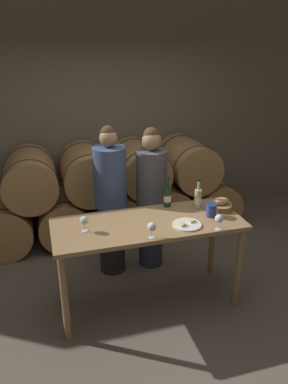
# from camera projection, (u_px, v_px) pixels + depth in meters

# --- Properties ---
(ground_plane) EXTENTS (10.00, 10.00, 0.00)m
(ground_plane) POSITION_uv_depth(u_px,v_px,m) (148.00, 301.00, 3.86)
(ground_plane) COLOR #665E51
(stone_wall_back) EXTENTS (10.00, 0.12, 3.20)m
(stone_wall_back) POSITION_uv_depth(u_px,v_px,m) (103.00, 110.00, 5.19)
(stone_wall_back) COLOR #706656
(stone_wall_back) RESTS_ON ground_plane
(barrel_stack) EXTENTS (3.49, 0.92, 1.24)m
(barrel_stack) POSITION_uv_depth(u_px,v_px,m) (114.00, 193.00, 5.06)
(barrel_stack) COLOR #A87A47
(barrel_stack) RESTS_ON ground_plane
(tasting_table) EXTENTS (1.79, 0.71, 0.92)m
(tasting_table) POSITION_uv_depth(u_px,v_px,m) (148.00, 233.00, 3.56)
(tasting_table) COLOR #99754C
(tasting_table) RESTS_ON ground_plane
(person_left) EXTENTS (0.35, 0.35, 1.70)m
(person_left) POSITION_uv_depth(u_px,v_px,m) (111.00, 202.00, 4.09)
(person_left) COLOR #232326
(person_left) RESTS_ON ground_plane
(person_right) EXTENTS (0.34, 0.34, 1.66)m
(person_right) POSITION_uv_depth(u_px,v_px,m) (151.00, 198.00, 4.21)
(person_right) COLOR #2D334C
(person_right) RESTS_ON ground_plane
(wine_bottle_red) EXTENTS (0.08, 0.08, 0.33)m
(wine_bottle_red) POSITION_uv_depth(u_px,v_px,m) (167.00, 196.00, 3.80)
(wine_bottle_red) COLOR #193819
(wine_bottle_red) RESTS_ON tasting_table
(wine_bottle_white) EXTENTS (0.08, 0.08, 0.32)m
(wine_bottle_white) POSITION_uv_depth(u_px,v_px,m) (198.00, 199.00, 3.76)
(wine_bottle_white) COLOR #ADBC7F
(wine_bottle_white) RESTS_ON tasting_table
(blue_crock) EXTENTS (0.11, 0.11, 0.13)m
(blue_crock) POSITION_uv_depth(u_px,v_px,m) (211.00, 210.00, 3.60)
(blue_crock) COLOR navy
(blue_crock) RESTS_ON tasting_table
(bread_basket) EXTENTS (0.22, 0.22, 0.13)m
(bread_basket) POSITION_uv_depth(u_px,v_px,m) (221.00, 205.00, 3.75)
(bread_basket) COLOR olive
(bread_basket) RESTS_ON tasting_table
(cheese_plate) EXTENTS (0.27, 0.27, 0.04)m
(cheese_plate) POSITION_uv_depth(u_px,v_px,m) (187.00, 224.00, 3.45)
(cheese_plate) COLOR white
(cheese_plate) RESTS_ON tasting_table
(wine_glass_far_left) EXTENTS (0.08, 0.08, 0.15)m
(wine_glass_far_left) POSITION_uv_depth(u_px,v_px,m) (84.00, 221.00, 3.31)
(wine_glass_far_left) COLOR white
(wine_glass_far_left) RESTS_ON tasting_table
(wine_glass_left) EXTENTS (0.08, 0.08, 0.15)m
(wine_glass_left) POSITION_uv_depth(u_px,v_px,m) (152.00, 227.00, 3.20)
(wine_glass_left) COLOR white
(wine_glass_left) RESTS_ON tasting_table
(wine_glass_center) EXTENTS (0.08, 0.08, 0.15)m
(wine_glass_center) POSITION_uv_depth(u_px,v_px,m) (219.00, 219.00, 3.34)
(wine_glass_center) COLOR white
(wine_glass_center) RESTS_ON tasting_table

